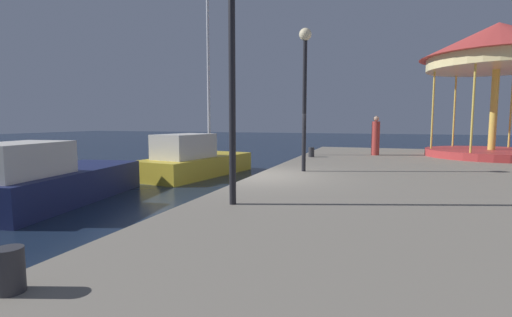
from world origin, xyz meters
The scene contains 9 objects.
ground_plane centered at (0.00, 0.00, 0.00)m, with size 120.00×120.00×0.00m, color #162338.
sailboat_yellow centered at (-4.08, 4.08, 0.67)m, with size 2.93×5.83×7.79m.
motorboat_navy centered at (-5.32, -1.93, 0.65)m, with size 2.99×5.73×1.76m.
carousel centered at (7.61, 8.09, 4.84)m, with size 5.86×5.86×5.44m.
lamp_post_near_edge centered at (0.85, -3.58, 3.72)m, with size 0.36×0.36×4.27m.
lamp_post_mid_promenade centered at (1.15, 1.19, 3.65)m, with size 0.36×0.36×4.15m.
bollard_center centered at (0.35, -7.42, 1.00)m, with size 0.24×0.24×0.40m, color #2D2D33.
bollard_south centered at (0.54, 5.65, 1.00)m, with size 0.24×0.24×0.40m, color #2D2D33.
person_far_corner centered at (3.03, 7.39, 1.60)m, with size 0.34×0.34×1.71m.
Camera 1 is at (3.41, -9.67, 2.30)m, focal length 26.12 mm.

